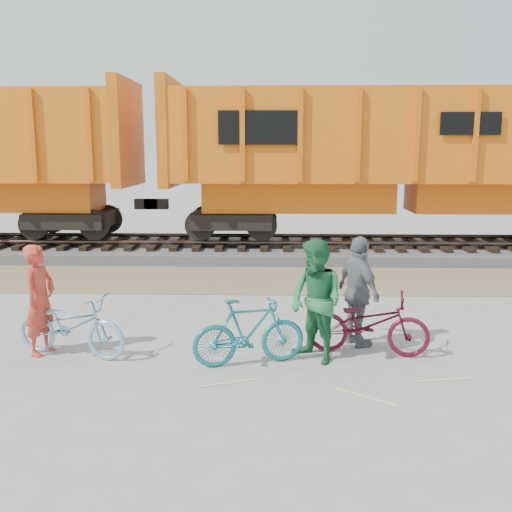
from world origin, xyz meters
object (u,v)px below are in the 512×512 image
object	(u,v)px
person_solo	(40,300)
person_woman	(358,292)
hopper_car_center	(403,155)
bicycle_maroon	(368,324)
person_man	(316,301)
bicycle_blue	(71,325)
bicycle_teal	(249,332)

from	to	relation	value
person_solo	person_woman	size ratio (longest dim) A/B	0.96
person_woman	hopper_car_center	bearing A→B (deg)	-41.82
bicycle_maroon	person_woman	xyz separation A→B (m)	(-0.10, 0.40, 0.41)
person_man	hopper_car_center	bearing A→B (deg)	120.45
bicycle_blue	person_man	world-z (taller)	person_man
hopper_car_center	person_solo	xyz separation A→B (m)	(-7.44, -8.70, -2.14)
hopper_car_center	bicycle_teal	distance (m)	10.31
hopper_car_center	bicycle_maroon	world-z (taller)	hopper_car_center
person_solo	person_woman	distance (m)	5.03
bicycle_blue	bicycle_teal	bearing A→B (deg)	-80.86
hopper_car_center	bicycle_blue	distance (m)	11.49
bicycle_blue	bicycle_maroon	world-z (taller)	bicycle_maroon
bicycle_maroon	bicycle_teal	bearing A→B (deg)	115.50
bicycle_teal	person_woman	bearing A→B (deg)	-77.97
person_solo	hopper_car_center	bearing A→B (deg)	-28.54
person_solo	person_man	distance (m)	4.27
person_woman	person_man	bearing A→B (deg)	108.48
hopper_car_center	person_solo	world-z (taller)	hopper_car_center
bicycle_teal	bicycle_maroon	distance (m)	1.90
person_solo	person_woman	xyz separation A→B (m)	(5.00, 0.51, 0.04)
bicycle_teal	hopper_car_center	bearing A→B (deg)	-40.09
bicycle_teal	person_solo	bearing A→B (deg)	67.68
bicycle_teal	person_man	bearing A→B (deg)	-94.14
bicycle_blue	person_solo	bearing A→B (deg)	93.89
hopper_car_center	bicycle_maroon	bearing A→B (deg)	-105.22
hopper_car_center	bicycle_maroon	xyz separation A→B (m)	(-2.34, -8.59, -2.51)
bicycle_teal	person_man	distance (m)	1.10
person_man	person_woman	xyz separation A→B (m)	(0.73, 0.70, -0.03)
bicycle_blue	bicycle_teal	world-z (taller)	bicycle_teal
bicycle_teal	bicycle_blue	bearing A→B (deg)	68.49
bicycle_blue	bicycle_teal	size ratio (longest dim) A/B	1.10
bicycle_maroon	person_woman	bearing A→B (deg)	24.23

